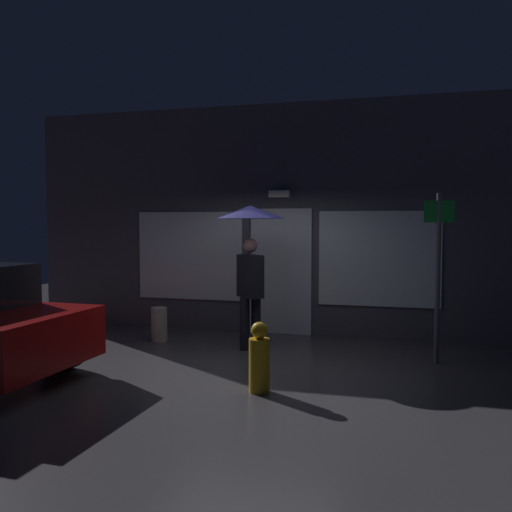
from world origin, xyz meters
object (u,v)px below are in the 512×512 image
at_px(sidewalk_bollard, 159,324).
at_px(fire_hydrant, 259,360).
at_px(person_with_umbrella, 250,239).
at_px(street_sign_post, 438,267).

height_order(sidewalk_bollard, fire_hydrant, fire_hydrant).
xyz_separation_m(person_with_umbrella, sidewalk_bollard, (-1.59, 0.14, -1.43)).
bearing_deg(street_sign_post, person_with_umbrella, 177.34).
relative_size(street_sign_post, sidewalk_bollard, 4.17).
bearing_deg(street_sign_post, fire_hydrant, -136.89).
distance_m(person_with_umbrella, street_sign_post, 2.76).
distance_m(street_sign_post, fire_hydrant, 2.96).
height_order(street_sign_post, sidewalk_bollard, street_sign_post).
xyz_separation_m(sidewalk_bollard, fire_hydrant, (2.28, -2.18, 0.10)).
xyz_separation_m(street_sign_post, fire_hydrant, (-2.04, -1.91, -0.96)).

